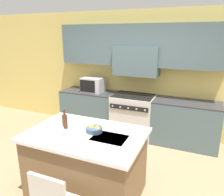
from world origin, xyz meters
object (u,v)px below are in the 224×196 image
wine_glass_near (62,128)px  fruit_bowl (94,129)px  microwave (93,85)px  wine_bottle (65,121)px  range_stove (133,116)px  wine_glass_far (74,119)px

wine_glass_near → fruit_bowl: bearing=44.1°
microwave → wine_bottle: size_ratio=1.73×
wine_glass_near → fruit_bowl: wine_glass_near is taller
range_stove → wine_glass_near: bearing=-95.9°
microwave → wine_glass_far: size_ratio=2.71×
wine_glass_near → fruit_bowl: 0.42m
wine_glass_far → range_stove: bearing=82.2°
wine_bottle → wine_glass_far: (0.10, 0.09, 0.01)m
fruit_bowl → wine_glass_near: bearing=-135.9°
microwave → wine_bottle: bearing=-72.8°
wine_bottle → wine_glass_far: size_ratio=1.57×
microwave → wine_bottle: microwave is taller
microwave → wine_glass_near: (0.76, -2.26, -0.02)m
wine_glass_far → microwave: bearing=110.5°
microwave → wine_bottle: (0.63, -2.03, -0.04)m
microwave → wine_glass_far: microwave is taller
microwave → wine_glass_near: size_ratio=2.71×
wine_glass_near → fruit_bowl: (0.30, 0.29, -0.08)m
microwave → fruit_bowl: microwave is taller
range_stove → microwave: 1.16m
fruit_bowl → range_stove: bearing=91.9°
wine_glass_near → range_stove: bearing=84.1°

